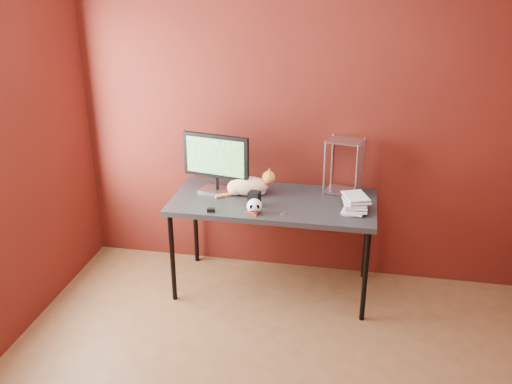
% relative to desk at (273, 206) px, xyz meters
% --- Properties ---
extents(room, '(3.52, 3.52, 2.61)m').
position_rel_desk_xyz_m(room, '(0.15, -1.37, 0.75)').
color(room, brown).
rests_on(room, ground).
extents(desk, '(1.50, 0.70, 0.75)m').
position_rel_desk_xyz_m(desk, '(0.00, 0.00, 0.00)').
color(desk, black).
rests_on(desk, ground).
extents(monitor, '(0.52, 0.21, 0.45)m').
position_rel_desk_xyz_m(monitor, '(-0.45, 0.08, 0.30)').
color(monitor, '#A6A6AA').
rests_on(monitor, desk).
extents(cat, '(0.43, 0.23, 0.21)m').
position_rel_desk_xyz_m(cat, '(-0.20, 0.06, 0.12)').
color(cat, orange).
rests_on(cat, desk).
extents(skull_mug, '(0.11, 0.11, 0.10)m').
position_rel_desk_xyz_m(skull_mug, '(-0.09, -0.25, 0.10)').
color(skull_mug, white).
rests_on(skull_mug, desk).
extents(speaker, '(0.10, 0.10, 0.11)m').
position_rel_desk_xyz_m(speaker, '(-0.12, -0.13, 0.10)').
color(speaker, black).
rests_on(speaker, desk).
extents(book_stack, '(0.22, 0.24, 1.22)m').
position_rel_desk_xyz_m(book_stack, '(0.52, -0.07, 0.66)').
color(book_stack, beige).
rests_on(book_stack, desk).
extents(wire_rack, '(0.28, 0.25, 0.42)m').
position_rel_desk_xyz_m(wire_rack, '(0.49, 0.25, 0.26)').
color(wire_rack, '#A6A6AA').
rests_on(wire_rack, desk).
extents(pocket_knife, '(0.09, 0.06, 0.02)m').
position_rel_desk_xyz_m(pocket_knife, '(-0.11, -0.28, 0.06)').
color(pocket_knife, '#9E240C').
rests_on(pocket_knife, desk).
extents(black_gadget, '(0.06, 0.04, 0.03)m').
position_rel_desk_xyz_m(black_gadget, '(-0.40, -0.29, 0.06)').
color(black_gadget, black).
rests_on(black_gadget, desk).
extents(washer, '(0.05, 0.05, 0.00)m').
position_rel_desk_xyz_m(washer, '(0.11, -0.22, 0.05)').
color(washer, '#A6A6AA').
rests_on(washer, desk).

